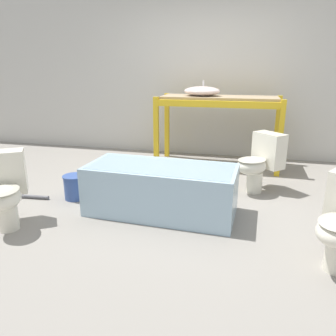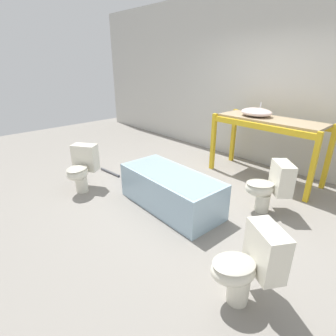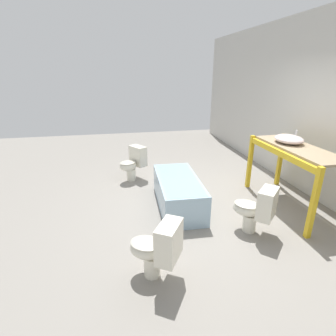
% 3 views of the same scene
% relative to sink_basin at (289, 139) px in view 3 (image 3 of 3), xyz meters
% --- Properties ---
extents(ground_plane, '(12.00, 12.00, 0.00)m').
position_rel_sink_basin_xyz_m(ground_plane, '(-0.02, -1.31, -1.12)').
color(ground_plane, gray).
extents(warehouse_wall_rear, '(10.80, 0.08, 3.20)m').
position_rel_sink_basin_xyz_m(warehouse_wall_rear, '(-0.02, 0.67, 0.48)').
color(warehouse_wall_rear, beige).
rests_on(warehouse_wall_rear, ground_plane).
extents(shelving_rack, '(1.82, 0.72, 1.05)m').
position_rel_sink_basin_xyz_m(shelving_rack, '(0.26, 0.01, -0.25)').
color(shelving_rack, gold).
rests_on(shelving_rack, ground_plane).
extents(sink_basin, '(0.53, 0.43, 0.22)m').
position_rel_sink_basin_xyz_m(sink_basin, '(0.00, 0.00, 0.00)').
color(sink_basin, silver).
rests_on(sink_basin, shelving_rack).
extents(bathtub_main, '(1.54, 0.73, 0.51)m').
position_rel_sink_basin_xyz_m(bathtub_main, '(-0.13, -1.87, -0.83)').
color(bathtub_main, '#99B7CC').
rests_on(bathtub_main, ground_plane).
extents(toilet_near, '(0.59, 0.65, 0.71)m').
position_rel_sink_basin_xyz_m(toilet_near, '(-1.46, -2.52, -0.73)').
color(toilet_near, silver).
rests_on(toilet_near, ground_plane).
extents(toilet_far, '(0.58, 0.65, 0.71)m').
position_rel_sink_basin_xyz_m(toilet_far, '(1.45, -2.48, -0.73)').
color(toilet_far, silver).
rests_on(toilet_far, ground_plane).
extents(toilet_extra, '(0.64, 0.64, 0.71)m').
position_rel_sink_basin_xyz_m(toilet_extra, '(0.87, -0.99, -0.73)').
color(toilet_extra, silver).
rests_on(toilet_extra, ground_plane).
extents(bucket_white, '(0.26, 0.26, 0.28)m').
position_rel_sink_basin_xyz_m(bucket_white, '(-1.19, -1.74, -0.97)').
color(bucket_white, '#334C8C').
rests_on(bucket_white, ground_plane).
extents(loose_pipe, '(0.53, 0.09, 0.04)m').
position_rel_sink_basin_xyz_m(loose_pipe, '(-1.74, -1.88, -1.10)').
color(loose_pipe, '#4C4C51').
rests_on(loose_pipe, ground_plane).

